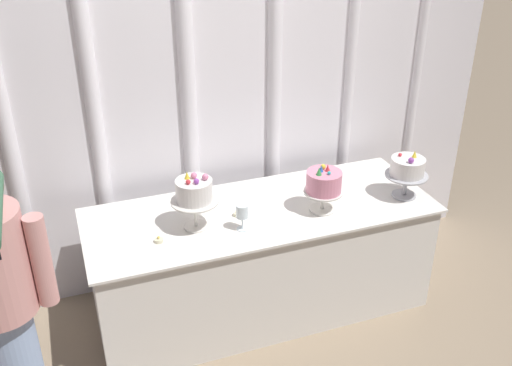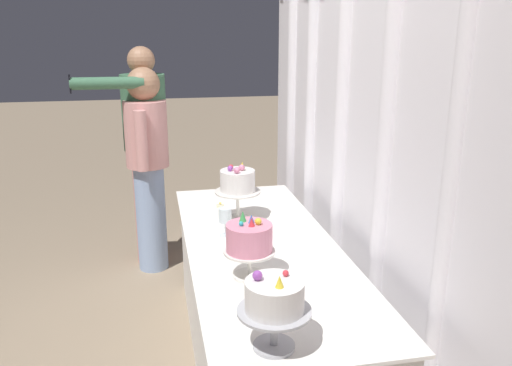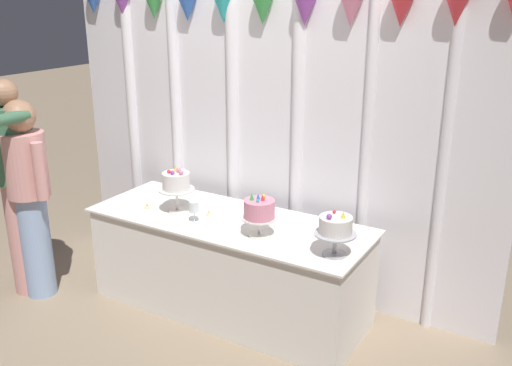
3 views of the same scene
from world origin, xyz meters
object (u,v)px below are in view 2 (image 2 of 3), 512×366
object	(u,v)px
wine_glass	(225,216)
tealight_far_left	(220,206)
tealight_near_left	(253,233)
cake_display_leftmost	(238,183)
guest_man_pink_jacket	(148,161)
cake_display_rightmost	(274,300)
cake_display_center	(249,240)
cake_table	(262,308)
guest_girl_blue_dress	(145,148)

from	to	relation	value
wine_glass	tealight_far_left	bearing A→B (deg)	175.81
tealight_near_left	cake_display_leftmost	bearing A→B (deg)	-171.03
guest_man_pink_jacket	tealight_near_left	bearing A→B (deg)	23.93
cake_display_rightmost	guest_man_pink_jacket	bearing A→B (deg)	-169.51
cake_display_leftmost	cake_display_center	size ratio (longest dim) A/B	1.13
cake_display_center	tealight_far_left	world-z (taller)	cake_display_center
cake_display_center	tealight_far_left	xyz separation A→B (m)	(-0.97, -0.00, -0.17)
tealight_far_left	guest_man_pink_jacket	world-z (taller)	guest_man_pink_jacket
wine_glass	guest_man_pink_jacket	size ratio (longest dim) A/B	0.10
cake_table	cake_display_center	world-z (taller)	cake_display_center
cake_table	cake_display_leftmost	xyz separation A→B (m)	(-0.41, -0.06, 0.58)
tealight_far_left	guest_girl_blue_dress	xyz separation A→B (m)	(-0.88, -0.45, 0.20)
tealight_near_left	guest_girl_blue_dress	world-z (taller)	guest_girl_blue_dress
cake_display_rightmost	tealight_far_left	size ratio (longest dim) A/B	6.03
cake_table	guest_girl_blue_dress	size ratio (longest dim) A/B	1.23
cake_display_center	guest_girl_blue_dress	bearing A→B (deg)	-166.31
cake_table	guest_man_pink_jacket	xyz separation A→B (m)	(-1.39, -0.57, 0.49)
wine_glass	guest_girl_blue_dress	xyz separation A→B (m)	(-1.34, -0.41, 0.10)
cake_table	guest_girl_blue_dress	distance (m)	1.72
cake_display_rightmost	guest_girl_blue_dress	bearing A→B (deg)	-169.72
guest_man_pink_jacket	cake_display_rightmost	bearing A→B (deg)	10.49
wine_glass	tealight_far_left	world-z (taller)	wine_glass
cake_display_center	wine_glass	size ratio (longest dim) A/B	1.92
cake_display_center	cake_display_rightmost	world-z (taller)	cake_display_center
wine_glass	guest_man_pink_jacket	xyz separation A→B (m)	(-1.22, -0.40, 0.02)
cake_display_rightmost	cake_display_leftmost	bearing A→B (deg)	176.09
cake_table	guest_girl_blue_dress	bearing A→B (deg)	-159.07
wine_glass	tealight_far_left	distance (m)	0.47
cake_display_rightmost	tealight_near_left	world-z (taller)	cake_display_rightmost
wine_glass	guest_girl_blue_dress	size ratio (longest dim) A/B	0.09
cake_display_leftmost	cake_display_center	world-z (taller)	cake_display_leftmost
wine_glass	tealight_near_left	size ratio (longest dim) A/B	3.33
wine_glass	guest_girl_blue_dress	world-z (taller)	guest_girl_blue_dress
tealight_near_left	guest_girl_blue_dress	size ratio (longest dim) A/B	0.03
cake_display_rightmost	guest_man_pink_jacket	size ratio (longest dim) A/B	0.19
cake_display_center	guest_man_pink_jacket	bearing A→B (deg)	-165.80
cake_display_rightmost	cake_table	bearing A→B (deg)	170.55
cake_display_leftmost	cake_display_rightmost	distance (m)	1.29
guest_man_pink_jacket	cake_display_center	bearing A→B (deg)	14.20
cake_display_rightmost	wine_glass	bearing A→B (deg)	-178.94
cake_display_rightmost	guest_man_pink_jacket	world-z (taller)	guest_man_pink_jacket
cake_table	tealight_near_left	size ratio (longest dim) A/B	44.29
cake_display_leftmost	wine_glass	distance (m)	0.28
wine_glass	guest_girl_blue_dress	bearing A→B (deg)	-162.83
cake_display_leftmost	guest_girl_blue_dress	world-z (taller)	guest_girl_blue_dress
guest_girl_blue_dress	cake_table	bearing A→B (deg)	20.93
cake_display_center	guest_man_pink_jacket	distance (m)	1.78
cake_display_leftmost	tealight_near_left	bearing A→B (deg)	8.97
cake_display_center	cake_display_leftmost	bearing A→B (deg)	174.46
tealight_far_left	tealight_near_left	size ratio (longest dim) A/B	1.05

